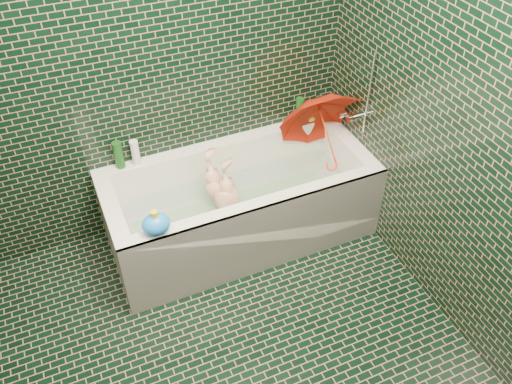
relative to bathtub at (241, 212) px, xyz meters
name	(u,v)px	position (x,y,z in m)	size (l,w,h in m)	color
floor	(236,383)	(-0.45, -1.01, -0.21)	(2.80, 2.80, 0.00)	black
wall_back	(136,55)	(-0.45, 0.39, 1.04)	(2.80, 2.80, 0.00)	black
wall_right	(495,134)	(0.85, -1.01, 1.04)	(2.80, 2.80, 0.00)	black
bathtub	(241,212)	(0.00, 0.00, 0.00)	(1.70, 0.75, 0.55)	white
bath_mat	(240,216)	(0.00, 0.02, -0.06)	(1.35, 0.47, 0.01)	#3ED42A
water	(240,200)	(0.00, 0.02, 0.09)	(1.48, 0.53, 0.00)	silver
faucet	(357,112)	(0.81, 0.01, 0.56)	(0.18, 0.19, 0.55)	silver
child	(226,204)	(-0.10, 0.01, 0.10)	(0.29, 0.19, 0.80)	#EAAC92
umbrella	(327,134)	(0.64, 0.05, 0.42)	(0.58, 0.58, 0.51)	red
soap_bottle_a	(326,119)	(0.78, 0.30, 0.34)	(0.09, 0.09, 0.24)	white
soap_bottle_b	(326,119)	(0.78, 0.30, 0.34)	(0.08, 0.08, 0.17)	#401E72
soap_bottle_c	(306,119)	(0.65, 0.36, 0.34)	(0.13, 0.13, 0.17)	#144715
bottle_right_tall	(300,112)	(0.57, 0.32, 0.44)	(0.06, 0.06, 0.21)	#144715
bottle_right_pump	(318,108)	(0.72, 0.33, 0.43)	(0.05, 0.05, 0.19)	silver
bottle_left_tall	(119,155)	(-0.66, 0.35, 0.43)	(0.06, 0.06, 0.18)	#144715
bottle_left_short	(135,153)	(-0.56, 0.34, 0.43)	(0.05, 0.05, 0.17)	white
rubber_duck	(312,117)	(0.67, 0.32, 0.38)	(0.10, 0.08, 0.08)	yellow
bath_toy	(156,224)	(-0.61, -0.30, 0.41)	(0.19, 0.18, 0.15)	#1B82FB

